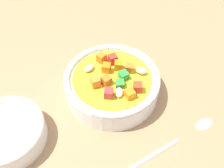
# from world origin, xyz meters

# --- Properties ---
(ground_plane) EXTENTS (1.40, 1.40, 0.02)m
(ground_plane) POSITION_xyz_m (0.00, 0.00, -0.01)
(ground_plane) COLOR #9E754F
(soup_bowl_main) EXTENTS (0.20, 0.20, 0.07)m
(soup_bowl_main) POSITION_xyz_m (0.00, -0.00, 0.03)
(soup_bowl_main) COLOR white
(soup_bowl_main) RESTS_ON ground_plane
(spoon) EXTENTS (0.22, 0.03, 0.01)m
(spoon) POSITION_xyz_m (0.04, -0.17, 0.00)
(spoon) COLOR silver
(spoon) RESTS_ON ground_plane
(side_bowl_small) EXTENTS (0.15, 0.15, 0.05)m
(side_bowl_small) POSITION_xyz_m (-0.23, 0.01, 0.02)
(side_bowl_small) COLOR white
(side_bowl_small) RESTS_ON ground_plane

